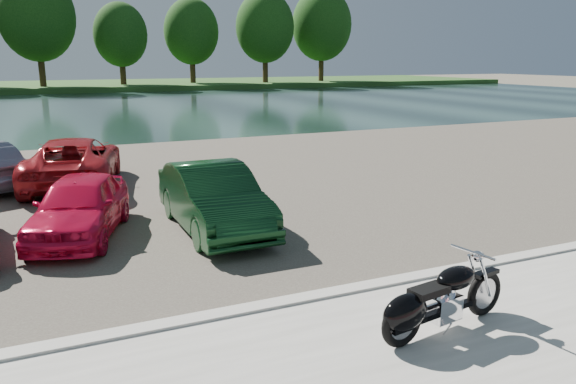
# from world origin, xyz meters

# --- Properties ---
(ground) EXTENTS (200.00, 200.00, 0.00)m
(ground) POSITION_xyz_m (0.00, 0.00, 0.00)
(ground) COLOR #595447
(ground) RESTS_ON ground
(kerb) EXTENTS (60.00, 0.30, 0.14)m
(kerb) POSITION_xyz_m (0.00, 2.00, 0.07)
(kerb) COLOR #9C9B93
(kerb) RESTS_ON ground
(parking_lot) EXTENTS (60.00, 18.00, 0.04)m
(parking_lot) POSITION_xyz_m (0.00, 11.00, 0.02)
(parking_lot) COLOR #443E37
(parking_lot) RESTS_ON ground
(river) EXTENTS (120.00, 40.00, 0.00)m
(river) POSITION_xyz_m (0.00, 40.00, 0.00)
(river) COLOR #172B27
(river) RESTS_ON ground
(far_bank) EXTENTS (120.00, 24.00, 0.60)m
(far_bank) POSITION_xyz_m (0.00, 72.00, 0.30)
(far_bank) COLOR #244B1A
(far_bank) RESTS_ON ground
(far_trees) EXTENTS (70.25, 10.68, 12.52)m
(far_trees) POSITION_xyz_m (4.36, 65.79, 7.49)
(far_trees) COLOR #342413
(far_trees) RESTS_ON far_bank
(motorcycle) EXTENTS (2.32, 0.81, 1.05)m
(motorcycle) POSITION_xyz_m (0.29, 0.26, 0.56)
(motorcycle) COLOR black
(motorcycle) RESTS_ON promenade
(car_4) EXTENTS (2.74, 4.19, 1.32)m
(car_4) POSITION_xyz_m (-3.67, 6.96, 0.70)
(car_4) COLOR red
(car_4) RESTS_ON parking_lot
(car_5) EXTENTS (1.54, 4.40, 1.45)m
(car_5) POSITION_xyz_m (-0.95, 6.24, 0.76)
(car_5) COLOR #0E3418
(car_5) RESTS_ON parking_lot
(car_10) EXTENTS (3.38, 5.57, 1.45)m
(car_10) POSITION_xyz_m (-3.42, 12.24, 0.76)
(car_10) COLOR #A91C22
(car_10) RESTS_ON parking_lot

